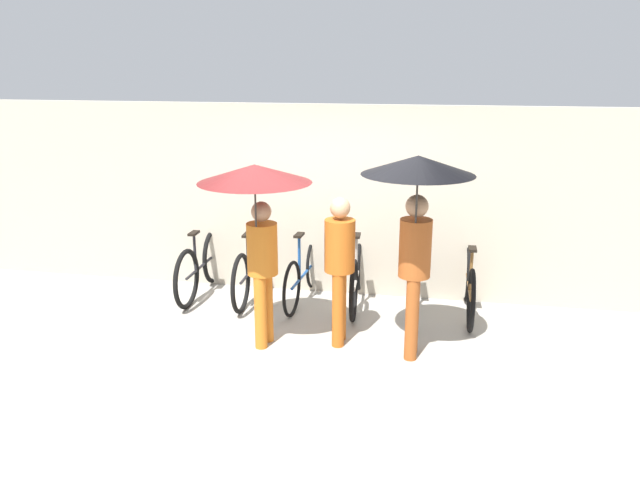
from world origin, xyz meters
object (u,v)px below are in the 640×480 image
Objects in this scene: parked_bicycle_2 at (304,273)px; pedestrian_leading at (257,200)px; parked_bicycle_1 at (252,268)px; parked_bicycle_4 at (412,277)px; parked_bicycle_0 at (201,265)px; parked_bicycle_3 at (357,274)px; pedestrian_center at (340,260)px; pedestrian_trailing at (417,199)px; parked_bicycle_5 at (469,284)px.

pedestrian_leading reaches higher than parked_bicycle_2.
parked_bicycle_4 is (2.04, -0.00, 0.01)m from parked_bicycle_1.
parked_bicycle_2 reaches higher than parked_bicycle_1.
parked_bicycle_0 reaches higher than parked_bicycle_3.
parked_bicycle_2 reaches higher than parked_bicycle_3.
pedestrian_center is (-0.71, -1.17, 0.54)m from parked_bicycle_4.
parked_bicycle_0 is at bearing 87.78° from parked_bicycle_3.
pedestrian_trailing is (0.06, -1.43, 1.28)m from parked_bicycle_4.
pedestrian_trailing reaches higher than parked_bicycle_2.
parked_bicycle_1 is at bearing -85.92° from parked_bicycle_0.
pedestrian_leading is (1.21, -1.41, 1.22)m from parked_bicycle_0.
pedestrian_center is at bearing 126.92° from parked_bicycle_5.
parked_bicycle_3 is 0.68m from parked_bicycle_4.
parked_bicycle_0 is 3.39m from parked_bicycle_5.
parked_bicycle_3 is at bearing -93.42° from pedestrian_center.
parked_bicycle_0 is at bearing -25.79° from pedestrian_trailing.
parked_bicycle_3 is at bearing -85.70° from parked_bicycle_2.
parked_bicycle_3 is at bearing -89.39° from parked_bicycle_0.
parked_bicycle_0 is at bearing 86.48° from parked_bicycle_4.
parked_bicycle_1 is 1.98m from pedestrian_leading.
parked_bicycle_0 is at bearing -42.76° from pedestrian_leading.
pedestrian_trailing is at bearing 177.98° from parked_bicycle_4.
pedestrian_leading is 1.57m from pedestrian_trailing.
parked_bicycle_4 is (2.72, 0.05, 0.00)m from parked_bicycle_0.
pedestrian_trailing reaches higher than pedestrian_leading.
pedestrian_trailing reaches higher than parked_bicycle_1.
parked_bicycle_2 is at bearing -89.25° from pedestrian_leading.
parked_bicycle_2 is at bearing -44.10° from pedestrian_trailing.
parked_bicycle_0 is 0.82× the size of pedestrian_trailing.
parked_bicycle_4 is (1.36, 0.02, 0.03)m from parked_bicycle_2.
parked_bicycle_0 is 2.72m from parked_bicycle_4.
parked_bicycle_2 is at bearing -94.48° from parked_bicycle_1.
parked_bicycle_0 is 0.94× the size of parked_bicycle_1.
parked_bicycle_1 is at bearing 90.82° from parked_bicycle_2.
parked_bicycle_5 reaches higher than parked_bicycle_1.
parked_bicycle_4 is at bearing -89.49° from parked_bicycle_0.
parked_bicycle_0 is at bearing -30.91° from pedestrian_center.
parked_bicycle_2 is 2.04m from parked_bicycle_5.
parked_bicycle_5 is 1.85m from pedestrian_center.
parked_bicycle_2 reaches higher than parked_bicycle_5.
parked_bicycle_1 is at bearing 85.29° from parked_bicycle_4.
parked_bicycle_4 is at bearing -86.86° from pedestrian_trailing.
parked_bicycle_2 is at bearing -62.45° from pedestrian_center.
parked_bicycle_2 is (1.36, 0.03, -0.02)m from parked_bicycle_0.
parked_bicycle_2 is 1.91m from pedestrian_leading.
parked_bicycle_3 is (1.36, -0.01, 0.00)m from parked_bicycle_1.
pedestrian_trailing is (-0.61, -1.33, 1.30)m from parked_bicycle_5.
parked_bicycle_2 is 0.96× the size of parked_bicycle_4.
pedestrian_trailing is (0.78, -0.26, 0.74)m from pedestrian_center.
parked_bicycle_2 is 1.01× the size of parked_bicycle_5.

